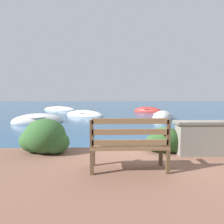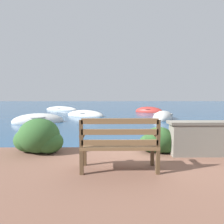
% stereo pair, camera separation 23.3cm
% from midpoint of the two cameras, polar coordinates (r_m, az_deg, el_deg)
% --- Properties ---
extents(ground_plane, '(80.00, 80.00, 0.00)m').
position_cam_midpoint_polar(ground_plane, '(5.20, 11.20, -12.13)').
color(ground_plane, navy).
extents(park_bench, '(1.32, 0.48, 0.93)m').
position_cam_midpoint_polar(park_bench, '(3.44, 4.08, -8.85)').
color(park_bench, brown).
rests_on(park_bench, patio_terrace).
extents(stone_wall, '(2.42, 0.39, 0.73)m').
position_cam_midpoint_polar(stone_wall, '(5.02, 30.59, -6.42)').
color(stone_wall, slate).
rests_on(stone_wall, patio_terrace).
extents(hedge_clump_far_left, '(1.14, 0.82, 0.78)m').
position_cam_midpoint_polar(hedge_clump_far_left, '(4.78, -18.91, -6.98)').
color(hedge_clump_far_left, '#2D5628').
rests_on(hedge_clump_far_left, patio_terrace).
extents(hedge_clump_left, '(0.85, 0.61, 0.58)m').
position_cam_midpoint_polar(hedge_clump_left, '(4.70, 14.52, -8.12)').
color(hedge_clump_left, '#284C23').
rests_on(hedge_clump_left, patio_terrace).
extents(rowboat_nearest, '(2.90, 1.92, 0.89)m').
position_cam_midpoint_polar(rowboat_nearest, '(11.49, -19.77, -2.50)').
color(rowboat_nearest, silver).
rests_on(rowboat_nearest, ground_plane).
extents(rowboat_mid, '(2.15, 2.94, 0.89)m').
position_cam_midpoint_polar(rowboat_mid, '(12.82, 14.87, -1.61)').
color(rowboat_mid, silver).
rests_on(rowboat_mid, ground_plane).
extents(rowboat_far, '(2.99, 2.07, 0.76)m').
position_cam_midpoint_polar(rowboat_far, '(14.08, -7.19, -0.94)').
color(rowboat_far, silver).
rests_on(rowboat_far, ground_plane).
extents(rowboat_outer, '(2.53, 2.03, 0.86)m').
position_cam_midpoint_polar(rowboat_outer, '(17.12, 10.90, 0.10)').
color(rowboat_outer, '#9E2D28').
rests_on(rowboat_outer, ground_plane).
extents(rowboat_distant, '(3.59, 2.40, 0.66)m').
position_cam_midpoint_polar(rowboat_distant, '(19.86, -13.94, 0.66)').
color(rowboat_distant, silver).
rests_on(rowboat_distant, ground_plane).
extents(mooring_buoy, '(0.56, 0.56, 0.51)m').
position_cam_midpoint_polar(mooring_buoy, '(8.99, -20.94, -4.49)').
color(mooring_buoy, red).
rests_on(mooring_buoy, ground_plane).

